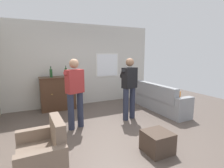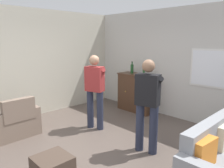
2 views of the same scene
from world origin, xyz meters
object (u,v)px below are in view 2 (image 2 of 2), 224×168
object	(u,v)px
armchair	(16,123)
bottle_liquor_amber	(144,70)
person_standing_left	(95,88)
sideboard_cabinet	(136,92)
person_standing_right	(148,102)
bottle_wine_green	(132,69)

from	to	relation	value
armchair	bottle_liquor_amber	bearing A→B (deg)	72.57
armchair	person_standing_left	xyz separation A→B (m)	(0.85, 1.48, 0.65)
sideboard_cabinet	bottle_liquor_amber	bearing A→B (deg)	-8.42
person_standing_right	armchair	bearing A→B (deg)	-148.26
armchair	person_standing_right	xyz separation A→B (m)	(2.33, 1.44, 0.65)
person_standing_left	person_standing_right	xyz separation A→B (m)	(1.48, -0.04, 0.00)
armchair	bottle_liquor_amber	world-z (taller)	bottle_liquor_amber
armchair	sideboard_cabinet	distance (m)	3.22
person_standing_right	person_standing_left	bearing A→B (deg)	178.55
bottle_wine_green	person_standing_right	size ratio (longest dim) A/B	0.20
sideboard_cabinet	bottle_liquor_amber	size ratio (longest dim) A/B	3.17
person_standing_left	person_standing_right	distance (m)	1.48
armchair	bottle_liquor_amber	xyz separation A→B (m)	(0.97, 3.09, 0.92)
sideboard_cabinet	bottle_wine_green	distance (m)	0.69
armchair	person_standing_right	distance (m)	2.82
bottle_liquor_amber	person_standing_right	bearing A→B (deg)	-50.51
bottle_wine_green	person_standing_left	size ratio (longest dim) A/B	0.20
person_standing_left	person_standing_right	size ratio (longest dim) A/B	1.00
bottle_liquor_amber	person_standing_left	size ratio (longest dim) A/B	0.21
bottle_wine_green	person_standing_left	distance (m)	1.70
armchair	sideboard_cabinet	bearing A→B (deg)	77.46
person_standing_left	sideboard_cabinet	bearing A→B (deg)	95.35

